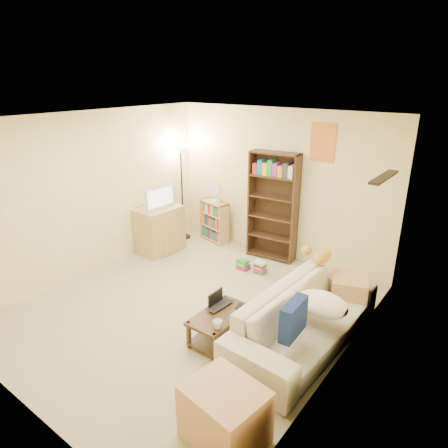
# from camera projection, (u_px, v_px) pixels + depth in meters

# --- Properties ---
(room) EXTENTS (4.50, 4.54, 2.52)m
(room) POSITION_uv_depth(u_px,v_px,m) (189.00, 193.00, 4.86)
(room) COLOR #C3B592
(room) RESTS_ON ground
(sofa) EXTENTS (2.31, 1.06, 0.65)m
(sofa) POSITION_uv_depth(u_px,v_px,m) (305.00, 319.00, 4.61)
(sofa) COLOR beige
(sofa) RESTS_ON ground
(navy_pillow) EXTENTS (0.15, 0.44, 0.39)m
(navy_pillow) POSITION_uv_depth(u_px,v_px,m) (293.00, 319.00, 4.09)
(navy_pillow) COLOR navy
(navy_pillow) RESTS_ON sofa
(cream_blanket) EXTENTS (0.60, 0.43, 0.26)m
(cream_blanket) POSITION_uv_depth(u_px,v_px,m) (322.00, 304.00, 4.47)
(cream_blanket) COLOR white
(cream_blanket) RESTS_ON sofa
(tabby_cat) EXTENTS (0.51, 0.20, 0.18)m
(tabby_cat) POSITION_uv_depth(u_px,v_px,m) (319.00, 255.00, 5.26)
(tabby_cat) COLOR gold
(tabby_cat) RESTS_ON sofa
(coffee_table) EXTENTS (0.44, 0.78, 0.35)m
(coffee_table) POSITION_uv_depth(u_px,v_px,m) (220.00, 324.00, 4.71)
(coffee_table) COLOR #432D19
(coffee_table) RESTS_ON ground
(laptop) EXTENTS (0.40, 0.28, 0.03)m
(laptop) POSITION_uv_depth(u_px,v_px,m) (223.00, 307.00, 4.78)
(laptop) COLOR black
(laptop) RESTS_ON coffee_table
(laptop_screen) EXTENTS (0.01, 0.26, 0.17)m
(laptop_screen) POSITION_uv_depth(u_px,v_px,m) (215.00, 298.00, 4.81)
(laptop_screen) COLOR white
(laptop_screen) RESTS_ON laptop
(mug) EXTENTS (0.12, 0.12, 0.10)m
(mug) POSITION_uv_depth(u_px,v_px,m) (217.00, 324.00, 4.39)
(mug) COLOR white
(mug) RESTS_ON coffee_table
(tv_remote) EXTENTS (0.08, 0.15, 0.02)m
(tv_remote) POSITION_uv_depth(u_px,v_px,m) (239.00, 306.00, 4.81)
(tv_remote) COLOR black
(tv_remote) RESTS_ON coffee_table
(tv_stand) EXTENTS (0.59, 0.79, 0.82)m
(tv_stand) POSITION_uv_depth(u_px,v_px,m) (160.00, 230.00, 7.06)
(tv_stand) COLOR tan
(tv_stand) RESTS_ON ground
(television) EXTENTS (0.65, 0.16, 0.37)m
(television) POSITION_uv_depth(u_px,v_px,m) (158.00, 198.00, 6.85)
(television) COLOR black
(television) RESTS_ON tv_stand
(tall_bookshelf) EXTENTS (0.85, 0.36, 1.83)m
(tall_bookshelf) POSITION_uv_depth(u_px,v_px,m) (273.00, 204.00, 6.61)
(tall_bookshelf) COLOR #3D2517
(tall_bookshelf) RESTS_ON ground
(short_bookshelf) EXTENTS (0.64, 0.38, 0.77)m
(short_bookshelf) POSITION_uv_depth(u_px,v_px,m) (214.00, 221.00, 7.52)
(short_bookshelf) COLOR tan
(short_bookshelf) RESTS_ON ground
(desk_fan) EXTENTS (0.27, 0.15, 0.42)m
(desk_fan) POSITION_uv_depth(u_px,v_px,m) (215.00, 190.00, 7.24)
(desk_fan) COLOR white
(desk_fan) RESTS_ON short_bookshelf
(floor_lamp) EXTENTS (0.30, 0.30, 1.78)m
(floor_lamp) POSITION_uv_depth(u_px,v_px,m) (181.00, 165.00, 7.30)
(floor_lamp) COLOR black
(floor_lamp) RESTS_ON ground
(side_table) EXTENTS (0.57, 0.57, 0.51)m
(side_table) POSITION_uv_depth(u_px,v_px,m) (349.00, 295.00, 5.24)
(side_table) COLOR tan
(side_table) RESTS_ON ground
(end_cabinet) EXTENTS (0.72, 0.62, 0.54)m
(end_cabinet) POSITION_uv_depth(u_px,v_px,m) (225.00, 415.00, 3.38)
(end_cabinet) COLOR tan
(end_cabinet) RESTS_ON ground
(book_stacks) EXTENTS (0.49, 0.21, 0.20)m
(book_stacks) POSITION_uv_depth(u_px,v_px,m) (252.00, 266.00, 6.41)
(book_stacks) COLOR red
(book_stacks) RESTS_ON ground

